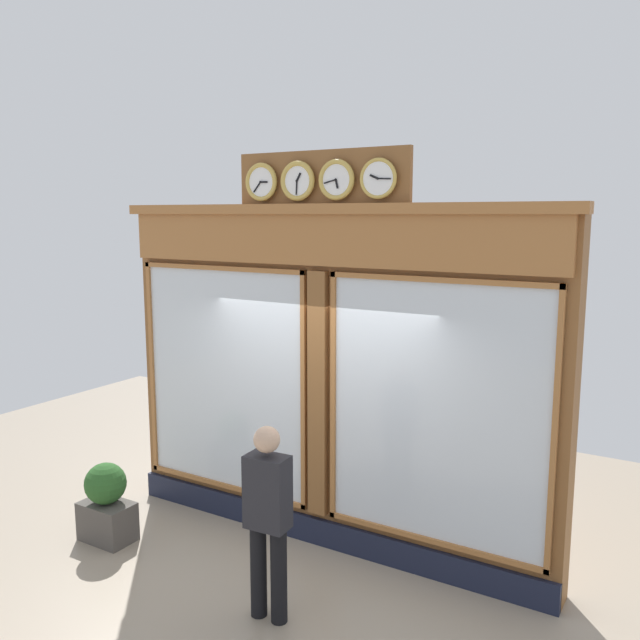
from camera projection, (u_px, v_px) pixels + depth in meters
name	position (u px, v px, depth m)	size (l,w,h in m)	color
shop_facade	(326.00, 375.00, 6.74)	(4.91, 0.42, 3.99)	brown
pedestrian	(268.00, 515.00, 5.48)	(0.37, 0.24, 1.69)	black
planter_box	(107.00, 521.00, 6.95)	(0.56, 0.36, 0.41)	#4C4742
planter_shrub	(105.00, 483.00, 6.88)	(0.43, 0.43, 0.43)	#285623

